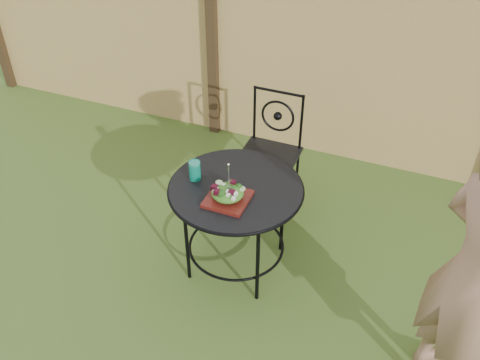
% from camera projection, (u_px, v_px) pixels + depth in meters
% --- Properties ---
extents(ground, '(60.00, 60.00, 0.00)m').
position_uv_depth(ground, '(263.00, 333.00, 3.52)').
color(ground, '#2C4E19').
rests_on(ground, ground).
extents(fence, '(8.00, 0.12, 1.90)m').
position_uv_depth(fence, '(354.00, 64.00, 4.55)').
color(fence, '#E5BF71').
rests_on(fence, ground).
extents(patio_table, '(0.92, 0.92, 0.72)m').
position_uv_depth(patio_table, '(236.00, 203.00, 3.66)').
color(patio_table, black).
rests_on(patio_table, ground).
extents(patio_chair, '(0.46, 0.46, 0.95)m').
position_uv_depth(patio_chair, '(271.00, 148.00, 4.33)').
color(patio_chair, black).
rests_on(patio_chair, ground).
extents(diner, '(0.75, 0.78, 1.81)m').
position_uv_depth(diner, '(477.00, 279.00, 2.70)').
color(diner, '#9E705A').
rests_on(diner, ground).
extents(salad_plate, '(0.27, 0.27, 0.02)m').
position_uv_depth(salad_plate, '(228.00, 199.00, 3.46)').
color(salad_plate, '#4F0B11').
rests_on(salad_plate, patio_table).
extents(salad, '(0.21, 0.21, 0.08)m').
position_uv_depth(salad, '(228.00, 193.00, 3.43)').
color(salad, '#235614').
rests_on(salad, salad_plate).
extents(fork, '(0.01, 0.01, 0.18)m').
position_uv_depth(fork, '(229.00, 177.00, 3.34)').
color(fork, silver).
rests_on(fork, salad).
extents(drinking_glass, '(0.08, 0.08, 0.14)m').
position_uv_depth(drinking_glass, '(195.00, 170.00, 3.61)').
color(drinking_glass, '#0C8B6F').
rests_on(drinking_glass, patio_table).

